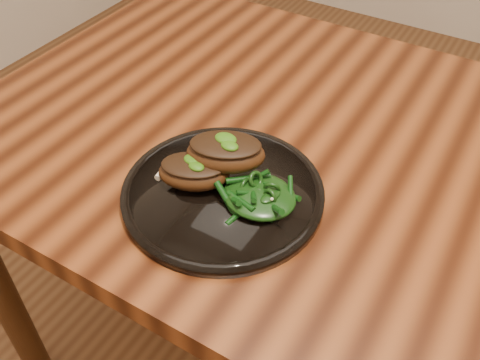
# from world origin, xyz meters

# --- Properties ---
(desk) EXTENTS (1.60, 0.80, 0.75)m
(desk) POSITION_xyz_m (0.00, 0.00, 0.67)
(desk) COLOR black
(desk) RESTS_ON ground
(plate) EXTENTS (0.29, 0.29, 0.02)m
(plate) POSITION_xyz_m (-0.26, -0.19, 0.76)
(plate) COLOR black
(plate) RESTS_ON desk
(lamb_chop_front) EXTENTS (0.12, 0.10, 0.05)m
(lamb_chop_front) POSITION_xyz_m (-0.31, -0.20, 0.79)
(lamb_chop_front) COLOR #3E1E0B
(lamb_chop_front) RESTS_ON plate
(lamb_chop_back) EXTENTS (0.13, 0.11, 0.05)m
(lamb_chop_back) POSITION_xyz_m (-0.28, -0.16, 0.81)
(lamb_chop_back) COLOR #3E1E0B
(lamb_chop_back) RESTS_ON plate
(herb_smear) EXTENTS (0.07, 0.05, 0.00)m
(herb_smear) POSITION_xyz_m (-0.30, -0.12, 0.77)
(herb_smear) COLOR #1C4607
(herb_smear) RESTS_ON plate
(greens_heap) EXTENTS (0.11, 0.10, 0.04)m
(greens_heap) POSITION_xyz_m (-0.21, -0.18, 0.78)
(greens_heap) COLOR black
(greens_heap) RESTS_ON plate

